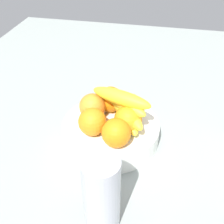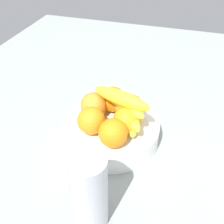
# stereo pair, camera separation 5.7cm
# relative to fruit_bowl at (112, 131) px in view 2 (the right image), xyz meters

# --- Properties ---
(ground_plane) EXTENTS (1.80, 1.40, 0.03)m
(ground_plane) POSITION_rel_fruit_bowl_xyz_m (-0.03, -0.00, -0.04)
(ground_plane) COLOR gray
(fruit_bowl) EXTENTS (0.27, 0.27, 0.06)m
(fruit_bowl) POSITION_rel_fruit_bowl_xyz_m (0.00, 0.00, 0.00)
(fruit_bowl) COLOR white
(fruit_bowl) RESTS_ON ground_plane
(orange_front_left) EXTENTS (0.07, 0.07, 0.07)m
(orange_front_left) POSITION_rel_fruit_bowl_xyz_m (0.05, -0.04, 0.07)
(orange_front_left) COLOR orange
(orange_front_left) RESTS_ON fruit_bowl
(orange_front_right) EXTENTS (0.07, 0.07, 0.07)m
(orange_front_right) POSITION_rel_fruit_bowl_xyz_m (0.08, 0.03, 0.07)
(orange_front_right) COLOR orange
(orange_front_right) RESTS_ON fruit_bowl
(orange_center) EXTENTS (0.07, 0.07, 0.07)m
(orange_center) POSITION_rel_fruit_bowl_xyz_m (0.02, 0.05, 0.07)
(orange_center) COLOR orange
(orange_center) RESTS_ON fruit_bowl
(orange_back_left) EXTENTS (0.07, 0.07, 0.07)m
(orange_back_left) POSITION_rel_fruit_bowl_xyz_m (-0.04, 0.04, 0.07)
(orange_back_left) COLOR orange
(orange_back_left) RESTS_ON fruit_bowl
(orange_back_right) EXTENTS (0.07, 0.07, 0.07)m
(orange_back_right) POSITION_rel_fruit_bowl_xyz_m (-0.06, -0.02, 0.07)
(orange_back_right) COLOR orange
(orange_back_right) RESTS_ON fruit_bowl
(orange_top_stack) EXTENTS (0.07, 0.07, 0.07)m
(orange_top_stack) POSITION_rel_fruit_bowl_xyz_m (-0.02, -0.06, 0.07)
(orange_top_stack) COLOR orange
(orange_top_stack) RESTS_ON fruit_bowl
(banana_bunch) EXTENTS (0.18, 0.17, 0.11)m
(banana_bunch) POSITION_rel_fruit_bowl_xyz_m (-0.01, 0.03, 0.08)
(banana_bunch) COLOR yellow
(banana_bunch) RESTS_ON fruit_bowl
(thermos_tumbler) EXTENTS (0.08, 0.08, 0.19)m
(thermos_tumbler) POSITION_rel_fruit_bowl_xyz_m (0.26, 0.03, 0.06)
(thermos_tumbler) COLOR #B4B5C1
(thermos_tumbler) RESTS_ON ground_plane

